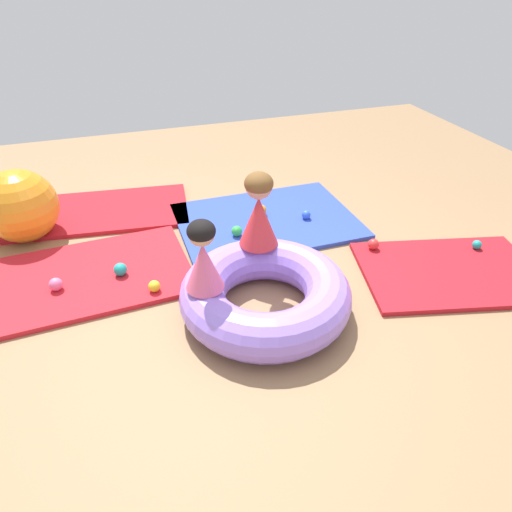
{
  "coord_description": "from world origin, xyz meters",
  "views": [
    {
      "loc": [
        -0.72,
        -2.39,
        2.09
      ],
      "look_at": [
        0.1,
        0.1,
        0.34
      ],
      "focal_mm": 32.29,
      "sensor_mm": 36.0,
      "label": 1
    }
  ],
  "objects_px": {
    "play_ball_red": "(373,244)",
    "play_ball_yellow": "(154,286)",
    "play_ball_pink": "(56,284)",
    "exercise_ball_large": "(20,206)",
    "play_ball_orange": "(261,210)",
    "inflatable_cushion": "(265,294)",
    "play_ball_blue": "(306,215)",
    "child_in_pink": "(203,256)",
    "play_ball_green": "(237,231)",
    "play_ball_teal": "(477,245)",
    "play_ball_teal_second": "(120,269)",
    "child_in_red": "(259,210)"
  },
  "relations": [
    {
      "from": "child_in_pink",
      "to": "play_ball_green",
      "type": "distance_m",
      "value": 1.17
    },
    {
      "from": "play_ball_yellow",
      "to": "play_ball_teal_second",
      "type": "height_order",
      "value": "play_ball_teal_second"
    },
    {
      "from": "play_ball_teal",
      "to": "play_ball_red",
      "type": "bearing_deg",
      "value": 162.12
    },
    {
      "from": "play_ball_pink",
      "to": "exercise_ball_large",
      "type": "height_order",
      "value": "exercise_ball_large"
    },
    {
      "from": "play_ball_pink",
      "to": "play_ball_orange",
      "type": "xyz_separation_m",
      "value": [
        1.76,
        0.6,
        0.0
      ]
    },
    {
      "from": "play_ball_orange",
      "to": "play_ball_teal",
      "type": "bearing_deg",
      "value": -36.15
    },
    {
      "from": "child_in_pink",
      "to": "play_ball_teal",
      "type": "relative_size",
      "value": 6.47
    },
    {
      "from": "inflatable_cushion",
      "to": "play_ball_green",
      "type": "height_order",
      "value": "inflatable_cushion"
    },
    {
      "from": "play_ball_teal",
      "to": "play_ball_orange",
      "type": "distance_m",
      "value": 1.85
    },
    {
      "from": "inflatable_cushion",
      "to": "exercise_ball_large",
      "type": "relative_size",
      "value": 1.89
    },
    {
      "from": "inflatable_cushion",
      "to": "play_ball_yellow",
      "type": "relative_size",
      "value": 13.5
    },
    {
      "from": "play_ball_red",
      "to": "exercise_ball_large",
      "type": "height_order",
      "value": "exercise_ball_large"
    },
    {
      "from": "play_ball_teal",
      "to": "exercise_ball_large",
      "type": "xyz_separation_m",
      "value": [
        -3.51,
        1.41,
        0.23
      ]
    },
    {
      "from": "play_ball_orange",
      "to": "play_ball_pink",
      "type": "bearing_deg",
      "value": -161.14
    },
    {
      "from": "child_in_pink",
      "to": "play_ball_red",
      "type": "distance_m",
      "value": 1.61
    },
    {
      "from": "play_ball_red",
      "to": "play_ball_yellow",
      "type": "height_order",
      "value": "play_ball_red"
    },
    {
      "from": "inflatable_cushion",
      "to": "play_ball_teal_second",
      "type": "xyz_separation_m",
      "value": [
        -0.91,
        0.7,
        -0.07
      ]
    },
    {
      "from": "play_ball_blue",
      "to": "play_ball_teal_second",
      "type": "height_order",
      "value": "play_ball_teal_second"
    },
    {
      "from": "child_in_pink",
      "to": "play_ball_teal",
      "type": "bearing_deg",
      "value": -13.51
    },
    {
      "from": "child_in_pink",
      "to": "play_ball_orange",
      "type": "relative_size",
      "value": 4.67
    },
    {
      "from": "play_ball_pink",
      "to": "play_ball_orange",
      "type": "height_order",
      "value": "play_ball_orange"
    },
    {
      "from": "play_ball_blue",
      "to": "play_ball_yellow",
      "type": "bearing_deg",
      "value": -156.18
    },
    {
      "from": "child_in_red",
      "to": "play_ball_yellow",
      "type": "height_order",
      "value": "child_in_red"
    },
    {
      "from": "play_ball_teal_second",
      "to": "exercise_ball_large",
      "type": "bearing_deg",
      "value": 129.2
    },
    {
      "from": "play_ball_yellow",
      "to": "child_in_pink",
      "type": "bearing_deg",
      "value": -54.62
    },
    {
      "from": "play_ball_yellow",
      "to": "play_ball_orange",
      "type": "bearing_deg",
      "value": 37.52
    },
    {
      "from": "inflatable_cushion",
      "to": "child_in_pink",
      "type": "bearing_deg",
      "value": 179.2
    },
    {
      "from": "play_ball_pink",
      "to": "play_ball_red",
      "type": "bearing_deg",
      "value": -5.43
    },
    {
      "from": "child_in_pink",
      "to": "play_ball_orange",
      "type": "distance_m",
      "value": 1.55
    },
    {
      "from": "exercise_ball_large",
      "to": "inflatable_cushion",
      "type": "bearing_deg",
      "value": -44.07
    },
    {
      "from": "play_ball_blue",
      "to": "play_ball_teal_second",
      "type": "xyz_separation_m",
      "value": [
        -1.67,
        -0.37,
        0.01
      ]
    },
    {
      "from": "play_ball_green",
      "to": "play_ball_blue",
      "type": "relative_size",
      "value": 1.14
    },
    {
      "from": "play_ball_green",
      "to": "exercise_ball_large",
      "type": "distance_m",
      "value": 1.82
    },
    {
      "from": "play_ball_green",
      "to": "exercise_ball_large",
      "type": "height_order",
      "value": "exercise_ball_large"
    },
    {
      "from": "play_ball_blue",
      "to": "play_ball_orange",
      "type": "distance_m",
      "value": 0.42
    },
    {
      "from": "play_ball_teal_second",
      "to": "play_ball_orange",
      "type": "bearing_deg",
      "value": 23.22
    },
    {
      "from": "play_ball_teal",
      "to": "play_ball_teal_second",
      "type": "xyz_separation_m",
      "value": [
        -2.8,
        0.53,
        0.01
      ]
    },
    {
      "from": "play_ball_green",
      "to": "play_ball_teal_second",
      "type": "height_order",
      "value": "play_ball_teal_second"
    },
    {
      "from": "play_ball_teal",
      "to": "play_ball_pink",
      "type": "bearing_deg",
      "value": 171.39
    },
    {
      "from": "play_ball_orange",
      "to": "exercise_ball_large",
      "type": "bearing_deg",
      "value": 171.13
    },
    {
      "from": "child_in_red",
      "to": "play_ball_yellow",
      "type": "bearing_deg",
      "value": 136.21
    },
    {
      "from": "play_ball_green",
      "to": "exercise_ball_large",
      "type": "xyz_separation_m",
      "value": [
        -1.7,
        0.6,
        0.22
      ]
    },
    {
      "from": "inflatable_cushion",
      "to": "play_ball_orange",
      "type": "bearing_deg",
      "value": 72.56
    },
    {
      "from": "child_in_pink",
      "to": "play_ball_green",
      "type": "height_order",
      "value": "child_in_pink"
    },
    {
      "from": "play_ball_pink",
      "to": "exercise_ball_large",
      "type": "xyz_separation_m",
      "value": [
        -0.26,
        0.91,
        0.22
      ]
    },
    {
      "from": "child_in_pink",
      "to": "play_ball_yellow",
      "type": "xyz_separation_m",
      "value": [
        -0.29,
        0.41,
        -0.46
      ]
    },
    {
      "from": "play_ball_yellow",
      "to": "exercise_ball_large",
      "type": "height_order",
      "value": "exercise_ball_large"
    },
    {
      "from": "play_ball_red",
      "to": "play_ball_yellow",
      "type": "xyz_separation_m",
      "value": [
        -1.78,
        -0.0,
        -0.0
      ]
    },
    {
      "from": "play_ball_yellow",
      "to": "exercise_ball_large",
      "type": "bearing_deg",
      "value": 128.83
    },
    {
      "from": "child_in_red",
      "to": "play_ball_teal",
      "type": "distance_m",
      "value": 1.89
    }
  ]
}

